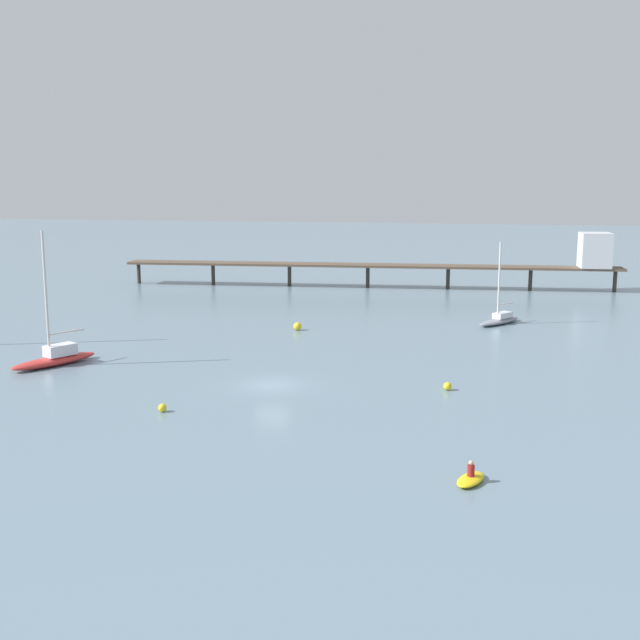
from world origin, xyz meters
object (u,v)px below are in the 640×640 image
object	(u,v)px
mooring_buoy_far	(297,326)
mooring_buoy_outer	(162,408)
sailboat_gray	(500,318)
dinghy_yellow	(471,479)
mooring_buoy_inner	(447,386)
pier	(469,259)
sailboat_red	(55,356)

from	to	relation	value
mooring_buoy_far	mooring_buoy_outer	world-z (taller)	mooring_buoy_far
sailboat_gray	mooring_buoy_outer	size ratio (longest dim) A/B	15.54
sailboat_gray	mooring_buoy_far	xyz separation A→B (m)	(-19.23, -7.23, -0.19)
dinghy_yellow	mooring_buoy_inner	xyz separation A→B (m)	(-1.69, 16.81, 0.06)
mooring_buoy_far	mooring_buoy_outer	size ratio (longest dim) A/B	1.47
sailboat_gray	mooring_buoy_far	world-z (taller)	sailboat_gray
pier	sailboat_red	world-z (taller)	sailboat_red
mooring_buoy_inner	pier	bearing A→B (deg)	89.02
sailboat_gray	dinghy_yellow	bearing A→B (deg)	-93.42
dinghy_yellow	mooring_buoy_outer	distance (m)	20.80
sailboat_gray	pier	bearing A→B (deg)	97.88
mooring_buoy_inner	mooring_buoy_far	bearing A→B (deg)	127.91
mooring_buoy_outer	sailboat_red	bearing A→B (deg)	141.79
pier	mooring_buoy_inner	world-z (taller)	pier
pier	dinghy_yellow	xyz separation A→B (m)	(0.82, -67.87, -3.75)
mooring_buoy_far	mooring_buoy_outer	distance (m)	27.92
mooring_buoy_far	mooring_buoy_inner	bearing A→B (deg)	-52.09
sailboat_red	dinghy_yellow	distance (m)	37.12
pier	mooring_buoy_outer	distance (m)	62.53
dinghy_yellow	sailboat_gray	bearing A→B (deg)	86.58
pier	sailboat_gray	size ratio (longest dim) A/B	7.94
sailboat_gray	sailboat_red	size ratio (longest dim) A/B	0.78
sailboat_gray	mooring_buoy_far	bearing A→B (deg)	-159.40
pier	mooring_buoy_inner	size ratio (longest dim) A/B	114.42
sailboat_red	sailboat_gray	bearing A→B (deg)	35.45
mooring_buoy_outer	mooring_buoy_far	bearing A→B (deg)	84.93
sailboat_gray	sailboat_red	world-z (taller)	sailboat_red
pier	mooring_buoy_far	xyz separation A→B (m)	(-15.82, -31.86, -3.58)
pier	mooring_buoy_outer	world-z (taller)	pier
sailboat_red	dinghy_yellow	xyz separation A→B (m)	(32.18, -18.48, -0.50)
sailboat_gray	dinghy_yellow	size ratio (longest dim) A/B	3.25
mooring_buoy_inner	sailboat_gray	bearing A→B (deg)	80.81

